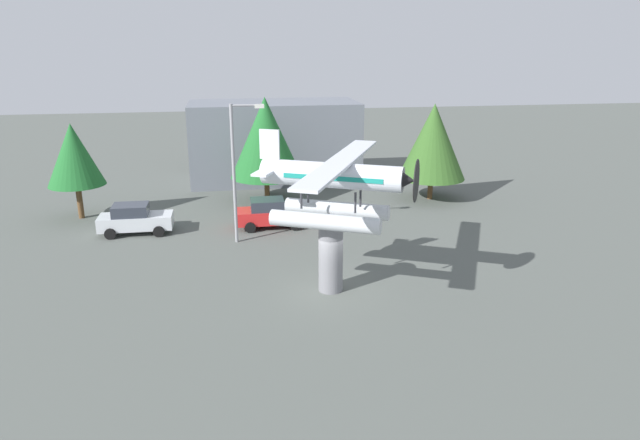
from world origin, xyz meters
The scene contains 10 objects.
ground_plane centered at (0.00, 0.00, 0.00)m, with size 140.00×140.00×0.00m, color #515651.
display_pedestal centered at (0.00, 0.00, 1.61)m, with size 1.10×1.10×3.23m, color slate.
floatplane_monument centered at (0.12, -0.06, 4.90)m, with size 7.14×9.86×4.00m.
car_near_silver centered at (-9.93, 9.77, 0.88)m, with size 4.20×2.02×1.76m.
car_mid_red centered at (-1.96, 9.65, 0.88)m, with size 4.20×2.02×1.76m.
streetlight_primary centered at (-3.87, 7.28, 4.49)m, with size 1.84×0.28×7.71m.
storefront_building centered at (-0.61, 22.00, 3.12)m, with size 13.20×6.06×6.24m, color slate.
tree_west centered at (-13.79, 13.47, 4.10)m, with size 3.49×3.49×6.06m.
tree_east centered at (-1.74, 15.53, 4.52)m, with size 4.95×4.95×7.27m.
tree_center_back centered at (9.82, 14.33, 4.14)m, with size 4.70×4.70×6.76m.
Camera 1 is at (-4.36, -23.82, 11.00)m, focal length 32.38 mm.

